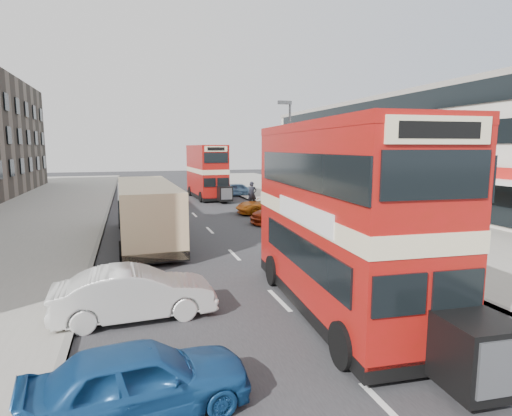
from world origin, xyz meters
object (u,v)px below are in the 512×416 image
object	(u,v)px
car_right_a	(288,212)
pedestrian_near	(321,206)
car_left_front	(135,293)
cyclist	(252,201)
car_left_near	(140,380)
car_right_c	(233,190)
bus_second	(207,171)
coach	(147,210)
street_lamp	(288,149)
bus_main	(341,218)
car_right_b	(267,205)

from	to	relation	value
car_right_a	pedestrian_near	world-z (taller)	pedestrian_near
car_left_front	cyclist	bearing A→B (deg)	-28.57
car_left_near	car_right_c	size ratio (longest dim) A/B	1.05
bus_second	coach	world-z (taller)	bus_second
street_lamp	car_right_c	world-z (taller)	street_lamp
car_left_near	pedestrian_near	bearing A→B (deg)	-42.02
bus_main	cyclist	xyz separation A→B (m)	(3.07, 19.65, -2.02)
street_lamp	bus_main	size ratio (longest dim) A/B	0.82
car_right_a	bus_second	bearing A→B (deg)	-171.38
car_right_a	car_right_c	size ratio (longest dim) A/B	1.29
car_right_a	car_right_b	distance (m)	4.18
bus_main	car_right_c	distance (m)	30.29
car_right_a	car_right_c	xyz separation A→B (m)	(0.24, 15.81, -0.07)
street_lamp	pedestrian_near	bearing A→B (deg)	-69.85
street_lamp	car_right_c	distance (m)	13.33
pedestrian_near	car_right_c	bearing A→B (deg)	-109.48
car_right_c	pedestrian_near	size ratio (longest dim) A/B	2.13
coach	car_right_a	world-z (taller)	coach
car_right_c	pedestrian_near	world-z (taller)	pedestrian_near
car_left_near	car_right_a	bearing A→B (deg)	-36.58
coach	car_right_b	world-z (taller)	coach
street_lamp	car_left_front	size ratio (longest dim) A/B	1.79
cyclist	car_left_near	bearing A→B (deg)	-114.73
bus_main	street_lamp	bearing A→B (deg)	-102.62
bus_second	car_left_front	world-z (taller)	bus_second
coach	cyclist	distance (m)	11.60
car_right_b	coach	bearing A→B (deg)	-57.92
car_right_a	car_right_b	bearing A→B (deg)	179.95
street_lamp	car_right_c	size ratio (longest dim) A/B	2.09
car_left_front	car_right_b	xyz separation A→B (m)	(9.66, 17.11, -0.10)
pedestrian_near	street_lamp	bearing A→B (deg)	-96.96
coach	car_right_b	size ratio (longest dim) A/B	2.32
coach	car_right_c	xyz separation A→B (m)	(9.21, 18.47, -1.01)
car_right_b	car_right_c	distance (m)	11.64
car_left_front	car_right_a	size ratio (longest dim) A/B	0.90
car_left_front	pedestrian_near	world-z (taller)	pedestrian_near
car_right_a	pedestrian_near	bearing A→B (deg)	90.37
street_lamp	bus_main	xyz separation A→B (m)	(-5.08, -17.29, -1.94)
car_left_near	cyclist	size ratio (longest dim) A/B	1.78
street_lamp	car_right_a	world-z (taller)	street_lamp
car_left_near	car_right_a	xyz separation A→B (m)	(9.75, 17.54, 0.04)
bus_main	car_left_near	size ratio (longest dim) A/B	2.44
street_lamp	bus_main	world-z (taller)	street_lamp
car_left_front	car_right_c	bearing A→B (deg)	-21.89
pedestrian_near	car_left_front	bearing A→B (deg)	19.95
bus_main	car_left_front	size ratio (longest dim) A/B	2.20
car_right_c	car_left_front	bearing A→B (deg)	-13.76
street_lamp	car_right_a	distance (m)	5.29
coach	car_left_near	size ratio (longest dim) A/B	2.64
street_lamp	car_left_near	distance (m)	23.79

